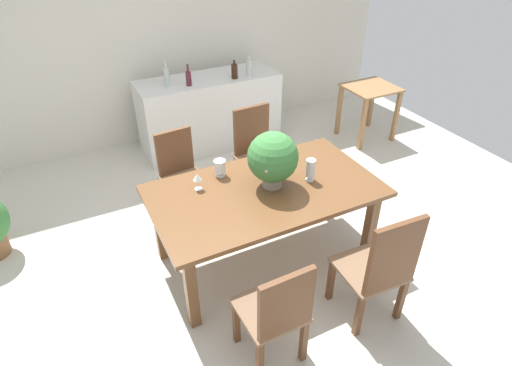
% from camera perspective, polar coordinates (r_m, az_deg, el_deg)
% --- Properties ---
extents(ground_plane, '(7.04, 7.04, 0.00)m').
position_cam_1_polar(ground_plane, '(4.12, -0.14, -8.06)').
color(ground_plane, beige).
extents(back_wall, '(6.40, 0.10, 2.60)m').
position_cam_1_polar(back_wall, '(5.71, -12.61, 18.31)').
color(back_wall, beige).
rests_on(back_wall, ground).
extents(dining_table, '(1.89, 1.07, 0.75)m').
position_cam_1_polar(dining_table, '(3.58, 1.23, -2.00)').
color(dining_table, brown).
rests_on(dining_table, ground).
extents(chair_near_right, '(0.48, 0.48, 1.03)m').
position_cam_1_polar(chair_near_right, '(3.24, 16.41, -10.68)').
color(chair_near_right, brown).
rests_on(chair_near_right, ground).
extents(chair_far_left, '(0.44, 0.46, 0.91)m').
position_cam_1_polar(chair_far_left, '(4.29, -10.06, 1.52)').
color(chair_far_left, brown).
rests_on(chair_far_left, ground).
extents(chair_near_left, '(0.43, 0.44, 0.93)m').
position_cam_1_polar(chair_near_left, '(2.90, 2.87, -16.89)').
color(chair_near_left, brown).
rests_on(chair_near_left, ground).
extents(chair_far_right, '(0.47, 0.50, 0.97)m').
position_cam_1_polar(chair_far_right, '(4.55, 0.06, 4.58)').
color(chair_far_right, brown).
rests_on(chair_far_right, ground).
extents(flower_centerpiece, '(0.42, 0.42, 0.48)m').
position_cam_1_polar(flower_centerpiece, '(3.42, 2.26, 3.36)').
color(flower_centerpiece, gray).
rests_on(flower_centerpiece, dining_table).
extents(crystal_vase_left, '(0.08, 0.08, 0.20)m').
position_cam_1_polar(crystal_vase_left, '(3.60, 7.30, 1.92)').
color(crystal_vase_left, silver).
rests_on(crystal_vase_left, dining_table).
extents(crystal_vase_center_near, '(0.10, 0.10, 0.15)m').
position_cam_1_polar(crystal_vase_center_near, '(3.65, -4.86, 2.19)').
color(crystal_vase_center_near, silver).
rests_on(crystal_vase_center_near, dining_table).
extents(wine_glass, '(0.07, 0.07, 0.15)m').
position_cam_1_polar(wine_glass, '(3.49, -7.86, 0.70)').
color(wine_glass, silver).
rests_on(wine_glass, dining_table).
extents(kitchen_counter, '(1.76, 0.62, 0.93)m').
position_cam_1_polar(kitchen_counter, '(5.57, -6.18, 9.34)').
color(kitchen_counter, silver).
rests_on(kitchen_counter, ground).
extents(wine_bottle_dark, '(0.07, 0.07, 0.24)m').
position_cam_1_polar(wine_bottle_dark, '(5.41, -0.94, 15.21)').
color(wine_bottle_dark, '#B2BFB7').
rests_on(wine_bottle_dark, kitchen_counter).
extents(wine_bottle_tall, '(0.07, 0.07, 0.25)m').
position_cam_1_polar(wine_bottle_tall, '(5.15, -9.01, 13.71)').
color(wine_bottle_tall, '#511E28').
rests_on(wine_bottle_tall, kitchen_counter).
extents(wine_bottle_amber, '(0.06, 0.06, 0.29)m').
position_cam_1_polar(wine_bottle_amber, '(5.16, -11.87, 13.74)').
color(wine_bottle_amber, '#B2BFB7').
rests_on(wine_bottle_amber, kitchen_counter).
extents(wine_bottle_green, '(0.08, 0.08, 0.22)m').
position_cam_1_polar(wine_bottle_green, '(5.32, -2.90, 14.73)').
color(wine_bottle_green, black).
rests_on(wine_bottle_green, kitchen_counter).
extents(side_table, '(0.63, 0.58, 0.73)m').
position_cam_1_polar(side_table, '(5.89, 14.93, 10.80)').
color(side_table, olive).
rests_on(side_table, ground).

